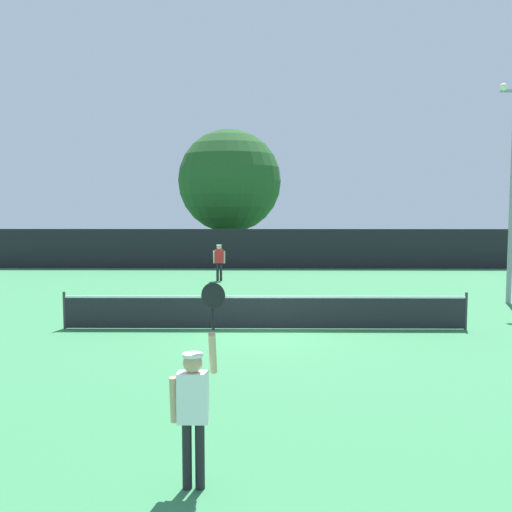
{
  "coord_description": "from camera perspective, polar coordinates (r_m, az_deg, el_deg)",
  "views": [
    {
      "loc": [
        -0.09,
        -16.28,
        3.5
      ],
      "look_at": [
        -0.28,
        3.69,
        1.79
      ],
      "focal_mm": 40.37,
      "sensor_mm": 36.0,
      "label": 1
    }
  ],
  "objects": [
    {
      "name": "player_serving",
      "position": [
        7.33,
        -6.17,
        -13.91
      ],
      "size": [
        0.67,
        0.4,
        2.57
      ],
      "color": "white",
      "rests_on": "ground"
    },
    {
      "name": "ground_plane",
      "position": [
        16.65,
        0.85,
        -7.25
      ],
      "size": [
        120.0,
        120.0,
        0.0
      ],
      "primitive_type": "plane",
      "color": "#387F4C"
    },
    {
      "name": "parked_car_mid",
      "position": [
        40.25,
        10.53,
        0.92
      ],
      "size": [
        2.09,
        4.28,
        1.69
      ],
      "rotation": [
        0.0,
        0.0,
        -0.05
      ],
      "color": "#B7B7BC",
      "rests_on": "ground"
    },
    {
      "name": "large_tree",
      "position": [
        38.34,
        -2.64,
        7.42
      ],
      "size": [
        6.79,
        6.79,
        8.6
      ],
      "color": "brown",
      "rests_on": "ground"
    },
    {
      "name": "player_receiving",
      "position": [
        27.3,
        -3.67,
        -0.26
      ],
      "size": [
        0.57,
        0.25,
        1.71
      ],
      "rotation": [
        0.0,
        0.0,
        3.14
      ],
      "color": "red",
      "rests_on": "ground"
    },
    {
      "name": "tennis_net",
      "position": [
        16.55,
        0.85,
        -5.51
      ],
      "size": [
        11.6,
        0.08,
        1.07
      ],
      "color": "#232328",
      "rests_on": "ground"
    },
    {
      "name": "perimeter_fence",
      "position": [
        32.78,
        0.7,
        0.73
      ],
      "size": [
        31.65,
        0.12,
        2.25
      ],
      "primitive_type": "cube",
      "color": "black",
      "rests_on": "ground"
    },
    {
      "name": "tennis_ball",
      "position": [
        16.91,
        -6.9,
        -6.97
      ],
      "size": [
        0.07,
        0.07,
        0.07
      ],
      "primitive_type": "sphere",
      "color": "#CCE033",
      "rests_on": "ground"
    },
    {
      "name": "parked_car_near",
      "position": [
        39.26,
        -3.03,
        0.9
      ],
      "size": [
        2.04,
        4.26,
        1.69
      ],
      "rotation": [
        0.0,
        0.0,
        -0.03
      ],
      "color": "black",
      "rests_on": "ground"
    }
  ]
}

